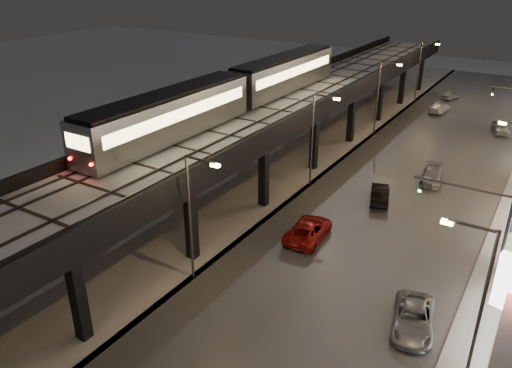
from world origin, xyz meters
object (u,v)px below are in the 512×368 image
Objects in this scene: car_onc_red at (501,128)px; car_near_white at (380,194)px; car_mid_silver at (308,230)px; car_mid_dark at (439,108)px; subway_train at (236,90)px; car_onc_dark at (413,319)px; car_far_white at (450,95)px; car_onc_white at (432,176)px.

car_near_white is at bearing -120.56° from car_onc_red.
car_mid_silver reaches higher than car_mid_dark.
subway_train is 27.41m from car_onc_dark.
car_onc_dark is (9.68, -47.56, 0.01)m from car_mid_dark.
car_mid_silver is 11.60m from car_onc_dark.
car_onc_red is at bearing -121.38° from car_near_white.
car_mid_silver is 1.14× the size of car_mid_dark.
car_mid_dark is at bearing -94.29° from car_mid_silver.
car_mid_silver is at bearing 104.69° from car_far_white.
car_near_white is (14.69, 1.01, -7.73)m from subway_train.
car_mid_dark is 25.91m from car_onc_white.
car_near_white is 0.89× the size of car_onc_dark.
car_onc_red is (21.06, 27.73, -7.74)m from subway_train.
car_mid_dark reaches higher than car_far_white.
subway_train reaches higher than car_near_white.
car_onc_dark is (10.00, -55.92, 0.04)m from car_far_white.
car_near_white is 7.40m from car_onc_white.
subway_train is at bearing -14.06° from car_near_white.
car_mid_dark is (12.33, 33.19, -7.78)m from subway_train.
car_mid_dark is at bearing 89.03° from car_onc_dark.
subway_train is 20.76m from car_onc_white.
car_onc_dark is (7.32, -15.38, -0.04)m from car_near_white.
car_near_white reaches higher than car_onc_dark.
car_near_white is 40.63m from car_far_white.
car_mid_dark is at bearing 106.66° from car_far_white.
subway_train is 16.60m from car_mid_silver.
car_onc_dark is at bearing 114.65° from car_far_white.
car_near_white is at bearing 102.99° from car_onc_dark.
car_onc_white is at bearing -112.70° from car_mid_silver.
car_onc_dark is 42.11m from car_onc_red.
car_near_white is 32.27m from car_mid_dark.
car_near_white is 1.17× the size of car_far_white.
car_mid_silver is at bearing -34.08° from subway_train.
car_near_white is at bearing 99.37° from car_mid_dark.
car_onc_red is (-0.96, 42.10, 0.02)m from car_onc_dark.
subway_train reaches higher than car_far_white.
car_onc_red is (8.73, -5.46, 0.03)m from car_mid_dark.
car_onc_dark reaches higher than car_onc_white.
car_onc_red is (9.04, -13.82, 0.07)m from car_far_white.
car_far_white is at bearing 91.82° from car_onc_white.
car_mid_silver reaches higher than car_onc_white.
car_onc_white is (-4.43, 22.18, -0.02)m from car_onc_dark.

